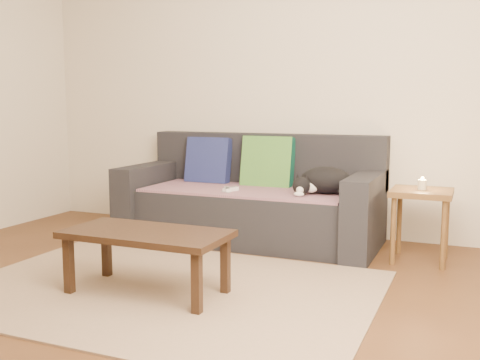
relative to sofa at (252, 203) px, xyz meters
The scene contains 13 objects.
ground 1.60m from the sofa, 90.00° to the right, with size 4.50×4.50×0.00m, color brown.
back_wall 1.08m from the sofa, 90.00° to the left, with size 4.50×0.04×2.60m, color beige.
sofa is the anchor object (origin of this frame).
throw_blanket 0.15m from the sofa, 90.00° to the right, with size 1.66×0.74×0.02m, color #3F2546.
cushion_navy 0.60m from the sofa, 160.88° to the left, with size 0.40×0.10×0.40m, color #11164A.
cushion_green 0.37m from the sofa, 65.95° to the left, with size 0.44×0.11×0.44m, color #0B4738.
cat 0.68m from the sofa, ahead, with size 0.48×0.43×0.21m.
wii_remote_a 0.33m from the sofa, 108.82° to the right, with size 0.15×0.04×0.03m, color white.
wii_remote_b 0.31m from the sofa, 106.19° to the right, with size 0.15×0.04×0.03m, color white.
side_table 1.37m from the sofa, ahead, with size 0.42×0.42×0.52m.
candle 1.39m from the sofa, ahead, with size 0.06×0.06×0.09m.
rug 1.45m from the sofa, 90.00° to the right, with size 2.50×1.80×0.01m, color #9E816C.
coffee_table 1.53m from the sofa, 92.15° to the right, with size 0.97×0.48×0.39m.
Camera 1 is at (1.71, -2.70, 1.12)m, focal length 42.00 mm.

